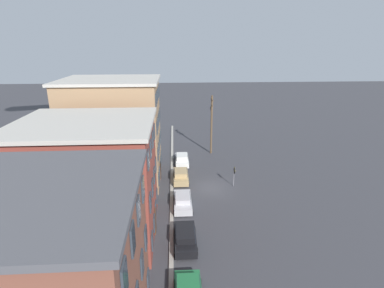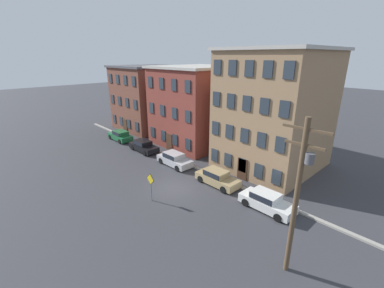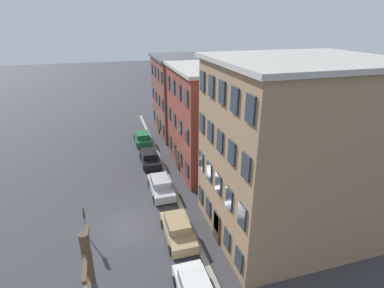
# 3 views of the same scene
# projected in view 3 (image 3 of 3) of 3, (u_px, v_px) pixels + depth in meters

# --- Properties ---
(ground_plane) EXTENTS (200.00, 200.00, 0.00)m
(ground_plane) POSITION_uv_depth(u_px,v_px,m) (128.00, 227.00, 22.80)
(ground_plane) COLOR #38383D
(kerb_strip) EXTENTS (56.00, 0.36, 0.16)m
(kerb_strip) POSITION_uv_depth(u_px,v_px,m) (185.00, 216.00, 23.93)
(kerb_strip) COLOR #9E998E
(kerb_strip) RESTS_ON ground_plane
(apartment_corner) EXTENTS (9.84, 10.08, 10.26)m
(apartment_corner) POSITION_uv_depth(u_px,v_px,m) (192.00, 94.00, 40.98)
(apartment_corner) COLOR brown
(apartment_corner) RESTS_ON ground_plane
(apartment_midblock) EXTENTS (10.14, 10.97, 10.49)m
(apartment_midblock) POSITION_uv_depth(u_px,v_px,m) (226.00, 117.00, 31.07)
(apartment_midblock) COLOR brown
(apartment_midblock) RESTS_ON ground_plane
(apartment_far) EXTENTS (9.64, 11.08, 12.51)m
(apartment_far) POSITION_uv_depth(u_px,v_px,m) (292.00, 151.00, 20.45)
(apartment_far) COLOR #9E7A56
(apartment_far) RESTS_ON ground_plane
(car_green) EXTENTS (4.40, 1.92, 1.43)m
(car_green) POSITION_uv_depth(u_px,v_px,m) (143.00, 137.00, 38.02)
(car_green) COLOR #1E6638
(car_green) RESTS_ON ground_plane
(car_black) EXTENTS (4.40, 1.92, 1.43)m
(car_black) POSITION_uv_depth(u_px,v_px,m) (150.00, 157.00, 32.55)
(car_black) COLOR black
(car_black) RESTS_ON ground_plane
(car_silver) EXTENTS (4.40, 1.92, 1.43)m
(car_silver) POSITION_uv_depth(u_px,v_px,m) (161.00, 185.00, 27.06)
(car_silver) COLOR #B7B7BC
(car_silver) RESTS_ON ground_plane
(car_tan) EXTENTS (4.40, 1.92, 1.43)m
(car_tan) POSITION_uv_depth(u_px,v_px,m) (178.00, 229.00, 21.44)
(car_tan) COLOR tan
(car_tan) RESTS_ON ground_plane
(caution_sign) EXTENTS (1.01, 0.08, 2.54)m
(caution_sign) POSITION_uv_depth(u_px,v_px,m) (85.00, 218.00, 21.08)
(caution_sign) COLOR slate
(caution_sign) RESTS_ON ground_plane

